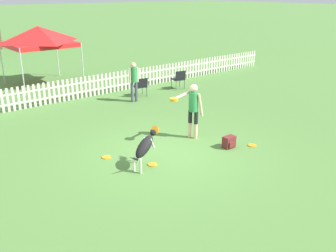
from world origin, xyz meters
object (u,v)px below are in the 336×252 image
Objects in this scene: spectator_standing at (134,78)px; canopy_tent_main at (39,36)px; frisbee_near_dog at (153,164)px; folding_chair_center at (179,78)px; frisbee_near_handler at (252,145)px; backpack_on_grass at (229,142)px; leaping_dog at (145,146)px; handler_person at (192,105)px; frisbee_midfield at (106,157)px; folding_chair_blue_left at (141,85)px.

canopy_tent_main is at bearing -65.36° from spectator_standing.
frisbee_near_dog is at bearing 66.65° from spectator_standing.
folding_chair_center is (5.65, 5.48, 0.50)m from frisbee_near_dog.
canopy_tent_main is at bearing 98.74° from frisbee_near_handler.
backpack_on_grass is (-0.62, 0.34, 0.15)m from frisbee_near_handler.
leaping_dog reaches higher than backpack_on_grass.
spectator_standing reaches higher than folding_chair_center.
backpack_on_grass is 0.13× the size of canopy_tent_main.
handler_person is 6.94× the size of frisbee_near_dog.
frisbee_near_dog is 7.89m from folding_chair_center.
folding_chair_center is at bearing -47.29° from canopy_tent_main.
frisbee_midfield is 5.45m from spectator_standing.
leaping_dog is 4.77× the size of frisbee_midfield.
folding_chair_center is 2.77m from spectator_standing.
leaping_dog is at bearing 169.41° from backpack_on_grass.
backpack_on_grass is 10.94m from canopy_tent_main.
handler_person reaches higher than frisbee_near_handler.
frisbee_near_dog is at bearing 70.79° from leaping_dog.
frisbee_near_dog is (-2.04, -0.74, -1.03)m from handler_person.
handler_person is 1.46× the size of leaping_dog.
frisbee_midfield is 0.30× the size of folding_chair_blue_left.
canopy_tent_main reaches higher than frisbee_midfield.
frisbee_near_handler is 1.00× the size of frisbee_midfield.
folding_chair_blue_left is at bearing 57.10° from frisbee_near_dog.
leaping_dog is (-2.27, -0.73, -0.46)m from handler_person.
frisbee_near_dog is 1.33m from frisbee_midfield.
leaping_dog is 1.35m from frisbee_midfield.
folding_chair_center is at bearing -165.01° from spectator_standing.
frisbee_near_dog is 0.67× the size of backpack_on_grass.
canopy_tent_main is at bearing -54.15° from folding_chair_blue_left.
leaping_dog is 2.66m from backpack_on_grass.
folding_chair_blue_left is at bearing -63.27° from canopy_tent_main.
frisbee_near_handler is (0.93, -1.55, -1.03)m from handler_person.
folding_chair_blue_left is (4.30, 4.45, 0.46)m from frisbee_midfield.
folding_chair_blue_left is at bearing -35.61° from handler_person.
handler_person reaches higher than spectator_standing.
backpack_on_grass is at bearing -27.91° from frisbee_midfield.
handler_person is at bearing 84.97° from spectator_standing.
folding_chair_blue_left is 2.04m from folding_chair_center.
folding_chair_blue_left reaches higher than frisbee_near_dog.
frisbee_near_dog is 5.95m from spectator_standing.
frisbee_midfield is 0.08× the size of canopy_tent_main.
backpack_on_grass is 6.82m from folding_chair_center.
backpack_on_grass reaches higher than frisbee_near_handler.
spectator_standing is (-2.70, -0.40, 0.44)m from folding_chair_center.
spectator_standing is at bearing 59.98° from frisbee_near_dog.
folding_chair_blue_left is at bearing 127.83° from leaping_dog.
spectator_standing reaches higher than frisbee_midfield.
leaping_dog reaches higher than frisbee_midfield.
spectator_standing is at bearing 90.33° from frisbee_near_handler.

